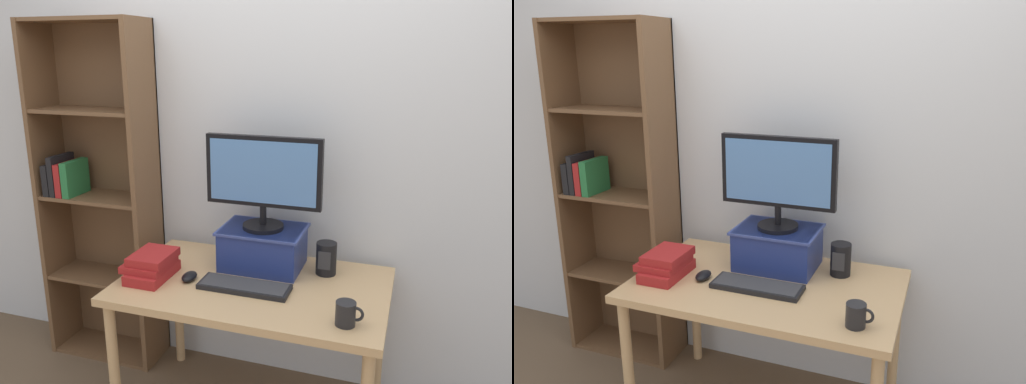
% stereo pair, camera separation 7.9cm
% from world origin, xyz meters
% --- Properties ---
extents(back_wall, '(7.00, 0.08, 2.60)m').
position_xyz_m(back_wall, '(0.00, 0.46, 1.30)').
color(back_wall, silver).
rests_on(back_wall, ground_plane).
extents(desk, '(1.23, 0.75, 0.74)m').
position_xyz_m(desk, '(0.00, 0.00, 0.66)').
color(desk, tan).
rests_on(desk, ground_plane).
extents(bookshelf_unit, '(0.66, 0.28, 1.94)m').
position_xyz_m(bookshelf_unit, '(-1.04, 0.31, 0.98)').
color(bookshelf_unit, brown).
rests_on(bookshelf_unit, ground_plane).
extents(riser_box, '(0.41, 0.30, 0.20)m').
position_xyz_m(riser_box, '(-0.01, 0.18, 0.84)').
color(riser_box, navy).
rests_on(riser_box, desk).
extents(computer_monitor, '(0.57, 0.20, 0.45)m').
position_xyz_m(computer_monitor, '(-0.01, 0.18, 1.19)').
color(computer_monitor, black).
rests_on(computer_monitor, riser_box).
extents(keyboard, '(0.41, 0.14, 0.02)m').
position_xyz_m(keyboard, '(-0.02, -0.08, 0.75)').
color(keyboard, black).
rests_on(keyboard, desk).
extents(computer_mouse, '(0.06, 0.10, 0.04)m').
position_xyz_m(computer_mouse, '(-0.29, -0.07, 0.76)').
color(computer_mouse, black).
rests_on(computer_mouse, desk).
extents(book_stack, '(0.20, 0.26, 0.12)m').
position_xyz_m(book_stack, '(-0.47, -0.09, 0.80)').
color(book_stack, maroon).
rests_on(book_stack, desk).
extents(coffee_mug, '(0.11, 0.08, 0.10)m').
position_xyz_m(coffee_mug, '(0.46, -0.24, 0.79)').
color(coffee_mug, black).
rests_on(coffee_mug, desk).
extents(desk_speaker, '(0.10, 0.10, 0.16)m').
position_xyz_m(desk_speaker, '(0.30, 0.20, 0.82)').
color(desk_speaker, black).
rests_on(desk_speaker, desk).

